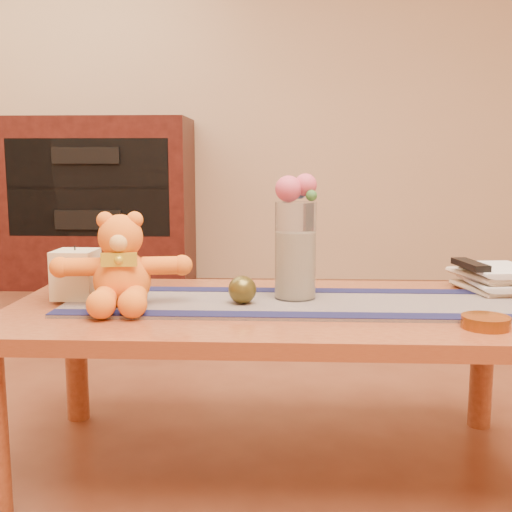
{
  "coord_description": "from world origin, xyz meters",
  "views": [
    {
      "loc": [
        0.03,
        -1.61,
        0.83
      ],
      "look_at": [
        -0.05,
        0.0,
        0.58
      ],
      "focal_mm": 44.02,
      "sensor_mm": 36.0,
      "label": 1
    }
  ],
  "objects_px": {
    "tv_remote": "(470,265)",
    "glass_vase": "(295,250)",
    "book_bottom": "(467,290)",
    "pillar_candle": "(76,274)",
    "amber_dish": "(486,322)",
    "teddy_bear": "(121,261)",
    "bronze_ball": "(242,290)"
  },
  "relations": [
    {
      "from": "tv_remote",
      "to": "glass_vase",
      "type": "bearing_deg",
      "value": -177.11
    },
    {
      "from": "tv_remote",
      "to": "book_bottom",
      "type": "bearing_deg",
      "value": 90.0
    },
    {
      "from": "pillar_candle",
      "to": "amber_dish",
      "type": "distance_m",
      "value": 1.05
    },
    {
      "from": "teddy_bear",
      "to": "bronze_ball",
      "type": "bearing_deg",
      "value": -4.96
    },
    {
      "from": "book_bottom",
      "to": "amber_dish",
      "type": "xyz_separation_m",
      "value": [
        -0.07,
        -0.38,
        0.0
      ]
    },
    {
      "from": "book_bottom",
      "to": "pillar_candle",
      "type": "bearing_deg",
      "value": 174.86
    },
    {
      "from": "book_bottom",
      "to": "amber_dish",
      "type": "height_order",
      "value": "amber_dish"
    },
    {
      "from": "glass_vase",
      "to": "bronze_ball",
      "type": "height_order",
      "value": "glass_vase"
    },
    {
      "from": "pillar_candle",
      "to": "tv_remote",
      "type": "xyz_separation_m",
      "value": [
        1.09,
        0.13,
        0.01
      ]
    },
    {
      "from": "teddy_bear",
      "to": "tv_remote",
      "type": "bearing_deg",
      "value": 3.55
    },
    {
      "from": "glass_vase",
      "to": "bronze_ball",
      "type": "xyz_separation_m",
      "value": [
        -0.14,
        -0.07,
        -0.09
      ]
    },
    {
      "from": "bronze_ball",
      "to": "book_bottom",
      "type": "relative_size",
      "value": 0.33
    },
    {
      "from": "pillar_candle",
      "to": "tv_remote",
      "type": "bearing_deg",
      "value": 7.06
    },
    {
      "from": "glass_vase",
      "to": "tv_remote",
      "type": "bearing_deg",
      "value": 12.61
    },
    {
      "from": "glass_vase",
      "to": "amber_dish",
      "type": "distance_m",
      "value": 0.52
    },
    {
      "from": "pillar_candle",
      "to": "teddy_bear",
      "type": "bearing_deg",
      "value": -25.83
    },
    {
      "from": "pillar_candle",
      "to": "tv_remote",
      "type": "relative_size",
      "value": 0.82
    },
    {
      "from": "glass_vase",
      "to": "tv_remote",
      "type": "relative_size",
      "value": 1.62
    },
    {
      "from": "amber_dish",
      "to": "book_bottom",
      "type": "bearing_deg",
      "value": 80.0
    },
    {
      "from": "bronze_ball",
      "to": "tv_remote",
      "type": "height_order",
      "value": "tv_remote"
    },
    {
      "from": "bronze_ball",
      "to": "pillar_candle",
      "type": "bearing_deg",
      "value": 173.76
    },
    {
      "from": "pillar_candle",
      "to": "glass_vase",
      "type": "xyz_separation_m",
      "value": [
        0.59,
        0.02,
        0.06
      ]
    },
    {
      "from": "glass_vase",
      "to": "book_bottom",
      "type": "distance_m",
      "value": 0.53
    },
    {
      "from": "book_bottom",
      "to": "amber_dish",
      "type": "relative_size",
      "value": 2.05
    },
    {
      "from": "tv_remote",
      "to": "teddy_bear",
      "type": "bearing_deg",
      "value": -177.5
    },
    {
      "from": "book_bottom",
      "to": "amber_dish",
      "type": "bearing_deg",
      "value": -112.73
    },
    {
      "from": "pillar_candle",
      "to": "bronze_ball",
      "type": "distance_m",
      "value": 0.46
    },
    {
      "from": "glass_vase",
      "to": "book_bottom",
      "type": "xyz_separation_m",
      "value": [
        0.5,
        0.12,
        -0.13
      ]
    },
    {
      "from": "pillar_candle",
      "to": "amber_dish",
      "type": "relative_size",
      "value": 1.2
    },
    {
      "from": "teddy_bear",
      "to": "amber_dish",
      "type": "relative_size",
      "value": 3.07
    },
    {
      "from": "tv_remote",
      "to": "amber_dish",
      "type": "relative_size",
      "value": 1.47
    },
    {
      "from": "bronze_ball",
      "to": "tv_remote",
      "type": "bearing_deg",
      "value": 16.21
    }
  ]
}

